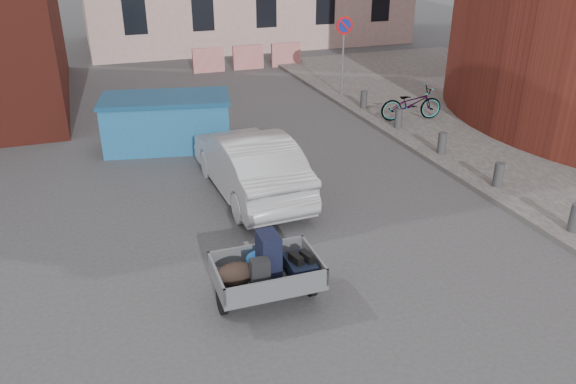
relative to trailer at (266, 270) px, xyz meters
name	(u,v)px	position (x,y,z in m)	size (l,w,h in m)	color
ground	(257,267)	(0.16, 1.06, -0.61)	(120.00, 120.00, 0.00)	#38383A
sidewalk	(547,131)	(10.16, 5.06, -0.55)	(9.00, 24.00, 0.12)	#474442
no_parking_sign	(344,39)	(6.16, 10.54, 1.41)	(0.60, 0.09, 2.65)	gray
bollards	(442,143)	(6.16, 4.46, -0.21)	(0.22, 9.02, 0.55)	#3A3A3D
barriers	(248,57)	(4.36, 16.06, -0.11)	(4.70, 0.18, 1.00)	red
trailer	(266,270)	(0.00, 0.00, 0.00)	(1.61, 1.81, 1.20)	black
dumpster	(167,122)	(-0.31, 7.65, 0.10)	(3.61, 2.34, 1.40)	#206298
silver_car	(249,163)	(0.93, 4.07, 0.10)	(1.50, 4.29, 1.41)	#A6A9AE
bicycle	(411,103)	(6.91, 7.23, 0.01)	(0.66, 1.89, 0.99)	black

